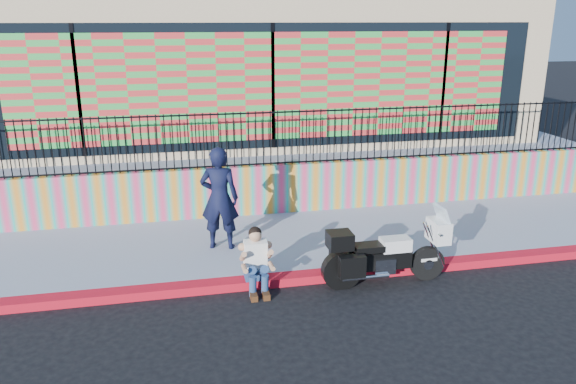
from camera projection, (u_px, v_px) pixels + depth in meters
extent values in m
plane|color=black|center=(317.00, 280.00, 9.71)|extent=(90.00, 90.00, 0.00)
cube|color=red|center=(318.00, 276.00, 9.69)|extent=(16.00, 0.30, 0.15)
cube|color=#8D93A9|center=(296.00, 241.00, 11.23)|extent=(16.00, 3.00, 0.15)
cube|color=#E53C6B|center=(281.00, 188.00, 12.54)|extent=(16.00, 0.20, 1.10)
cube|color=#8D93A9|center=(249.00, 144.00, 17.33)|extent=(16.00, 10.00, 1.25)
cube|color=tan|center=(248.00, 57.00, 16.37)|extent=(14.00, 8.00, 4.00)
cube|color=black|center=(273.00, 87.00, 12.73)|extent=(12.60, 0.04, 2.80)
cube|color=red|center=(273.00, 87.00, 12.70)|extent=(11.48, 0.02, 2.40)
cylinder|color=black|center=(427.00, 263.00, 9.66)|extent=(0.60, 0.13, 0.60)
cylinder|color=black|center=(341.00, 271.00, 9.36)|extent=(0.60, 0.13, 0.60)
cube|color=black|center=(385.00, 259.00, 9.47)|extent=(0.86, 0.25, 0.31)
cube|color=silver|center=(383.00, 264.00, 9.48)|extent=(0.36, 0.31, 0.27)
cube|color=white|center=(395.00, 244.00, 9.42)|extent=(0.50, 0.29, 0.22)
cube|color=black|center=(368.00, 247.00, 9.33)|extent=(0.50, 0.31, 0.11)
cube|color=white|center=(439.00, 231.00, 9.52)|extent=(0.27, 0.47, 0.38)
cube|color=silver|center=(442.00, 214.00, 9.44)|extent=(0.17, 0.42, 0.31)
cube|color=black|center=(340.00, 240.00, 9.18)|extent=(0.40, 0.38, 0.27)
cube|color=black|center=(352.00, 267.00, 9.06)|extent=(0.44, 0.16, 0.36)
cube|color=black|center=(342.00, 253.00, 9.57)|extent=(0.44, 0.16, 0.36)
cube|color=white|center=(427.00, 258.00, 9.64)|extent=(0.29, 0.15, 0.05)
imported|color=black|center=(219.00, 198.00, 10.45)|extent=(0.81, 0.64, 1.96)
cube|color=navy|center=(255.00, 273.00, 9.43)|extent=(0.36, 0.28, 0.18)
cube|color=white|center=(255.00, 255.00, 9.29)|extent=(0.38, 0.27, 0.54)
sphere|color=tan|center=(255.00, 235.00, 9.14)|extent=(0.21, 0.21, 0.21)
cube|color=#472814|center=(254.00, 296.00, 9.05)|extent=(0.11, 0.26, 0.10)
cube|color=#472814|center=(266.00, 295.00, 9.09)|extent=(0.11, 0.26, 0.10)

